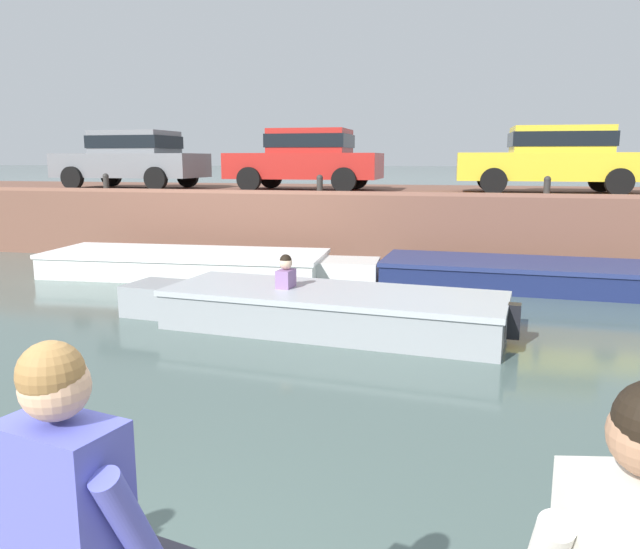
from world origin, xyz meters
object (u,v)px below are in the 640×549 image
object	(u,v)px
car_centre_yellow	(554,157)
boat_moored_central_navy	(535,275)
car_leftmost_grey	(133,157)
car_left_inner_red	(307,157)
boat_moored_west_white	(199,264)
mooring_bollard_mid	(320,184)
mooring_bollard_east	(547,186)
person_seated_right	(79,525)
mooring_bollard_west	(106,182)
motorboat_passing	(317,309)

from	to	relation	value
car_centre_yellow	boat_moored_central_navy	bearing A→B (deg)	-100.18
car_leftmost_grey	car_left_inner_red	world-z (taller)	same
boat_moored_west_white	mooring_bollard_mid	world-z (taller)	mooring_bollard_mid
boat_moored_west_white	car_leftmost_grey	size ratio (longest dim) A/B	1.74
boat_moored_west_white	car_centre_yellow	bearing A→B (deg)	28.13
car_centre_yellow	car_leftmost_grey	bearing A→B (deg)	-179.98
mooring_bollard_east	person_seated_right	size ratio (longest dim) A/B	0.46
boat_moored_central_navy	car_leftmost_grey	world-z (taller)	car_leftmost_grey
mooring_bollard_west	boat_moored_west_white	bearing A→B (deg)	-32.87
mooring_bollard_mid	car_leftmost_grey	bearing A→B (deg)	163.50
person_seated_right	mooring_bollard_mid	bearing A→B (deg)	99.95
mooring_bollard_west	mooring_bollard_east	distance (m)	10.41
motorboat_passing	mooring_bollard_mid	bearing A→B (deg)	102.82
car_left_inner_red	person_seated_right	bearing A→B (deg)	-78.35
mooring_bollard_mid	car_centre_yellow	bearing A→B (deg)	17.73
boat_moored_west_white	motorboat_passing	xyz separation A→B (m)	(3.32, -3.39, 0.03)
motorboat_passing	car_left_inner_red	xyz separation A→B (m)	(-2.01, 7.29, 2.16)
mooring_bollard_mid	car_left_inner_red	bearing A→B (deg)	113.55
car_leftmost_grey	mooring_bollard_east	size ratio (longest dim) A/B	8.98
car_left_inner_red	person_seated_right	world-z (taller)	car_left_inner_red
car_left_inner_red	car_centre_yellow	world-z (taller)	same
car_leftmost_grey	mooring_bollard_east	world-z (taller)	car_leftmost_grey
boat_moored_central_navy	car_centre_yellow	bearing A→B (deg)	79.82
mooring_bollard_east	person_seated_right	xyz separation A→B (m)	(-2.74, -12.53, -0.53)
car_left_inner_red	car_centre_yellow	distance (m)	5.98
car_leftmost_grey	mooring_bollard_east	distance (m)	10.74
car_leftmost_grey	person_seated_right	size ratio (longest dim) A/B	4.14
car_centre_yellow	mooring_bollard_mid	bearing A→B (deg)	-162.27
mooring_bollard_west	mooring_bollard_mid	xyz separation A→B (m)	(5.47, 0.00, 0.00)
car_centre_yellow	mooring_bollard_west	world-z (taller)	car_centre_yellow
boat_moored_central_navy	car_left_inner_red	world-z (taller)	car_left_inner_red
motorboat_passing	mooring_bollard_east	xyz separation A→B (m)	(3.66, 5.61, 1.55)
car_leftmost_grey	mooring_bollard_mid	world-z (taller)	car_leftmost_grey
car_left_inner_red	boat_moored_central_navy	bearing A→B (deg)	-34.03
boat_moored_west_white	car_left_inner_red	world-z (taller)	car_left_inner_red
car_leftmost_grey	mooring_bollard_east	xyz separation A→B (m)	(10.59, -1.67, -0.61)
car_left_inner_red	mooring_bollard_mid	distance (m)	1.93
boat_moored_central_navy	motorboat_passing	distance (m)	4.96
person_seated_right	mooring_bollard_east	bearing A→B (deg)	77.65
car_left_inner_red	motorboat_passing	bearing A→B (deg)	-74.60
mooring_bollard_east	car_left_inner_red	bearing A→B (deg)	163.54
motorboat_passing	car_leftmost_grey	world-z (taller)	car_leftmost_grey
boat_moored_west_white	motorboat_passing	size ratio (longest dim) A/B	1.18
car_leftmost_grey	car_centre_yellow	size ratio (longest dim) A/B	0.92
boat_moored_west_white	person_seated_right	size ratio (longest dim) A/B	7.19
car_leftmost_grey	person_seated_right	bearing A→B (deg)	-61.06
motorboat_passing	car_left_inner_red	size ratio (longest dim) A/B	1.52
boat_moored_west_white	mooring_bollard_west	size ratio (longest dim) A/B	15.59
car_left_inner_red	mooring_bollard_east	bearing A→B (deg)	-16.46
mooring_bollard_east	person_seated_right	distance (m)	12.83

